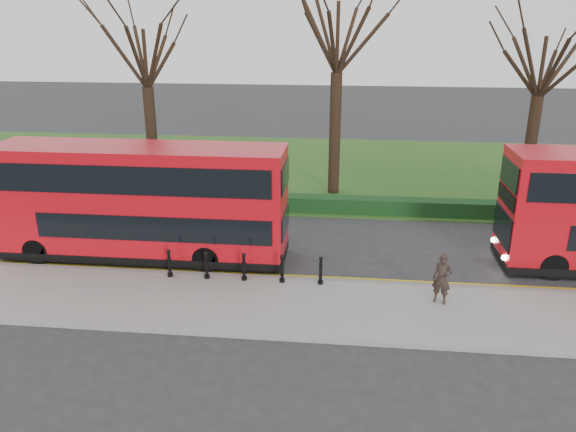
# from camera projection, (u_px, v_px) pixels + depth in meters

# --- Properties ---
(ground) EXTENTS (120.00, 120.00, 0.00)m
(ground) POSITION_uv_depth(u_px,v_px,m) (273.00, 269.00, 21.52)
(ground) COLOR #28282B
(ground) RESTS_ON ground
(pavement) EXTENTS (60.00, 4.00, 0.15)m
(pavement) POSITION_uv_depth(u_px,v_px,m) (261.00, 305.00, 18.69)
(pavement) COLOR gray
(pavement) RESTS_ON ground
(kerb) EXTENTS (60.00, 0.25, 0.16)m
(kerb) POSITION_uv_depth(u_px,v_px,m) (269.00, 279.00, 20.56)
(kerb) COLOR slate
(kerb) RESTS_ON ground
(grass_verge) EXTENTS (60.00, 18.00, 0.06)m
(grass_verge) POSITION_uv_depth(u_px,v_px,m) (304.00, 168.00, 35.54)
(grass_verge) COLOR #2C521B
(grass_verge) RESTS_ON ground
(hedge) EXTENTS (60.00, 0.90, 0.80)m
(hedge) POSITION_uv_depth(u_px,v_px,m) (291.00, 203.00, 27.75)
(hedge) COLOR black
(hedge) RESTS_ON ground
(yellow_line_outer) EXTENTS (60.00, 0.10, 0.01)m
(yellow_line_outer) POSITION_uv_depth(u_px,v_px,m) (270.00, 277.00, 20.86)
(yellow_line_outer) COLOR yellow
(yellow_line_outer) RESTS_ON ground
(yellow_line_inner) EXTENTS (60.00, 0.10, 0.01)m
(yellow_line_inner) POSITION_uv_depth(u_px,v_px,m) (271.00, 274.00, 21.05)
(yellow_line_inner) COLOR yellow
(yellow_line_inner) RESTS_ON ground
(tree_left) EXTENTS (6.48, 6.48, 10.13)m
(tree_left) POSITION_uv_depth(u_px,v_px,m) (145.00, 52.00, 29.20)
(tree_left) COLOR black
(tree_left) RESTS_ON ground
(tree_mid) EXTENTS (7.48, 7.48, 11.69)m
(tree_mid) POSITION_uv_depth(u_px,v_px,m) (338.00, 30.00, 27.80)
(tree_mid) COLOR black
(tree_mid) RESTS_ON ground
(tree_right) EXTENTS (6.28, 6.28, 9.81)m
(tree_right) POSITION_uv_depth(u_px,v_px,m) (543.00, 60.00, 27.25)
(tree_right) COLOR black
(tree_right) RESTS_ON ground
(bollard_row) EXTENTS (5.66, 0.15, 1.00)m
(bollard_row) POSITION_uv_depth(u_px,v_px,m) (244.00, 267.00, 20.12)
(bollard_row) COLOR black
(bollard_row) RESTS_ON pavement
(bus_lead) EXTENTS (11.32, 2.60, 4.51)m
(bus_lead) POSITION_uv_depth(u_px,v_px,m) (141.00, 203.00, 21.91)
(bus_lead) COLOR #B80B15
(bus_lead) RESTS_ON ground
(pedestrian) EXTENTS (0.74, 0.62, 1.72)m
(pedestrian) POSITION_uv_depth(u_px,v_px,m) (442.00, 279.00, 18.42)
(pedestrian) COLOR #2D221C
(pedestrian) RESTS_ON pavement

